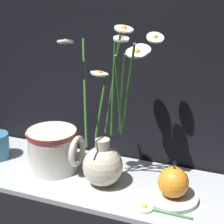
{
  "coord_description": "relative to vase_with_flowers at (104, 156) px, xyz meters",
  "views": [
    {
      "loc": [
        0.27,
        -0.72,
        0.48
      ],
      "look_at": [
        -0.01,
        0.0,
        0.19
      ],
      "focal_mm": 60.0,
      "sensor_mm": 36.0,
      "label": 1
    }
  ],
  "objects": [
    {
      "name": "ground_plane",
      "position": [
        0.02,
        0.02,
        -0.08
      ],
      "size": [
        6.0,
        6.0,
        0.0
      ],
      "primitive_type": "plane",
      "color": "black"
    },
    {
      "name": "shelf",
      "position": [
        0.02,
        0.02,
        -0.08
      ],
      "size": [
        0.79,
        0.25,
        0.01
      ],
      "color": "#B2B7BC",
      "rests_on": "ground_plane"
    },
    {
      "name": "vase_with_flowers",
      "position": [
        0.0,
        0.0,
        0.0
      ],
      "size": [
        0.21,
        0.13,
        0.36
      ],
      "color": "beige",
      "rests_on": "shelf"
    },
    {
      "name": "ceramic_pitcher",
      "position": [
        -0.14,
        0.02,
        -0.01
      ],
      "size": [
        0.15,
        0.12,
        0.12
      ],
      "color": "beige",
      "rests_on": "shelf"
    },
    {
      "name": "saucer_plate",
      "position": [
        0.16,
        -0.01,
        -0.07
      ],
      "size": [
        0.11,
        0.11,
        0.01
      ],
      "color": "silver",
      "rests_on": "shelf"
    },
    {
      "name": "orange_fruit",
      "position": [
        0.16,
        -0.01,
        -0.03
      ],
      "size": [
        0.07,
        0.07,
        0.07
      ],
      "color": "orange",
      "rests_on": "saucer_plate"
    },
    {
      "name": "loose_daisy",
      "position": [
        0.13,
        -0.06,
        -0.07
      ],
      "size": [
        0.12,
        0.04,
        0.01
      ],
      "color": "#3D7A33",
      "rests_on": "shelf"
    }
  ]
}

